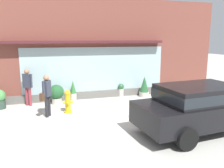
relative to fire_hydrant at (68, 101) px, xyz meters
name	(u,v)px	position (x,y,z in m)	size (l,w,h in m)	color
ground_plane	(103,118)	(1.16, -1.04, -0.46)	(60.00, 60.00, 0.00)	#B2AFA8
curb_strip	(104,118)	(1.16, -1.24, -0.40)	(14.00, 0.24, 0.12)	#B2B2AD
storefront	(86,50)	(1.17, 2.15, 1.89)	(14.00, 0.81, 4.81)	brown
fire_hydrant	(68,101)	(0.00, 0.00, 0.00)	(0.40, 0.36, 0.91)	gold
pedestrian_with_handbag	(47,93)	(-0.79, -0.27, 0.46)	(0.45, 0.57, 1.59)	#232328
pedestrian_passerby	(28,84)	(-1.54, 1.50, 0.50)	(0.42, 0.36, 1.63)	#8E333D
parked_car_black	(202,105)	(3.82, -3.13, 0.40)	(4.49, 2.23, 1.50)	black
potted_plant_doorstep	(171,88)	(5.77, 1.80, -0.18)	(0.41, 0.41, 0.54)	#33473D
potted_plant_trailing_edge	(144,87)	(4.01, 1.49, 0.03)	(0.49, 0.49, 1.03)	#B7B2A3
potted_plant_window_center	(57,93)	(-0.34, 1.42, 0.03)	(0.66, 0.66, 0.88)	#B7B2A3
potted_plant_corner_tall	(73,91)	(0.44, 1.66, 0.01)	(0.31, 0.31, 0.99)	#B7B2A3
potted_plant_by_entrance	(121,90)	(2.89, 1.87, -0.11)	(0.29, 0.29, 0.64)	#B7B2A3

